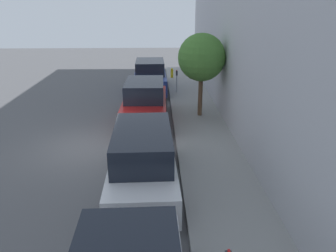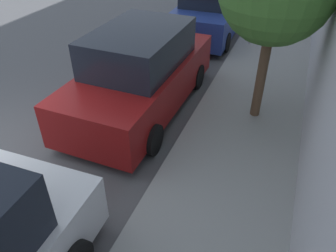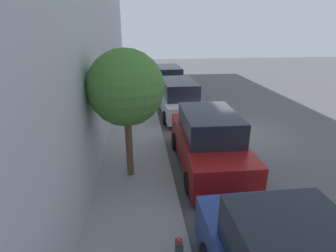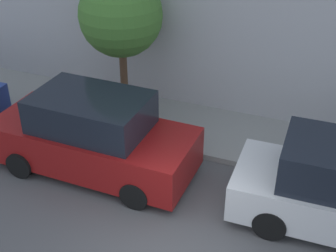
{
  "view_description": "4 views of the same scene",
  "coord_description": "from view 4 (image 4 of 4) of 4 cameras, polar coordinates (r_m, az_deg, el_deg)",
  "views": [
    {
      "loc": [
        2.79,
        -11.91,
        5.36
      ],
      "look_at": [
        3.16,
        -0.42,
        1.0
      ],
      "focal_mm": 35.0,
      "sensor_mm": 36.0,
      "label": 1
    },
    {
      "loc": [
        5.31,
        -3.37,
        4.36
      ],
      "look_at": [
        3.58,
        1.01,
        1.0
      ],
      "focal_mm": 35.0,
      "sensor_mm": 36.0,
      "label": 2
    },
    {
      "loc": [
        4.47,
        10.76,
        4.59
      ],
      "look_at": [
        3.41,
        1.36,
        1.0
      ],
      "focal_mm": 28.0,
      "sensor_mm": 36.0,
      "label": 3
    },
    {
      "loc": [
        -5.73,
        -2.21,
        6.82
      ],
      "look_at": [
        3.15,
        1.32,
        1.0
      ],
      "focal_mm": 50.0,
      "sensor_mm": 36.0,
      "label": 4
    }
  ],
  "objects": [
    {
      "name": "sidewalk",
      "position": [
        12.62,
        8.21,
        -1.32
      ],
      "size": [
        2.41,
        32.0,
        0.15
      ],
      "color": "gray",
      "rests_on": "ground_plane"
    },
    {
      "name": "parked_suv_third",
      "position": [
        11.07,
        -9.09,
        -1.22
      ],
      "size": [
        2.08,
        4.83,
        1.98
      ],
      "color": "maroon",
      "rests_on": "ground_plane"
    },
    {
      "name": "street_tree",
      "position": [
        12.54,
        -5.79,
        13.23
      ],
      "size": [
        2.21,
        2.21,
        3.92
      ],
      "color": "brown",
      "rests_on": "sidewalk"
    }
  ]
}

